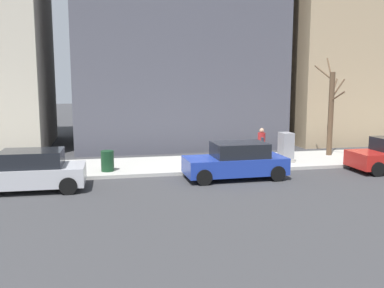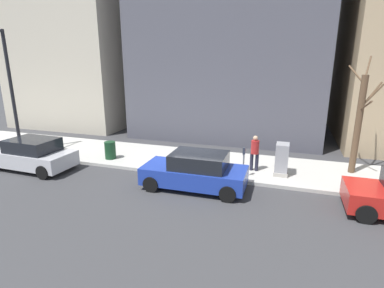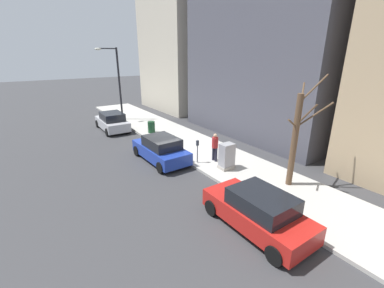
# 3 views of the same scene
# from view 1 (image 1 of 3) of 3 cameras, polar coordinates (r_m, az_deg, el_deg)

# --- Properties ---
(ground_plane) EXTENTS (120.00, 120.00, 0.00)m
(ground_plane) POSITION_cam_1_polar(r_m,az_deg,el_deg) (18.94, 3.47, -3.99)
(ground_plane) COLOR #38383A
(sidewalk) EXTENTS (4.00, 36.00, 0.15)m
(sidewalk) POSITION_cam_1_polar(r_m,az_deg,el_deg) (20.81, 2.00, -2.63)
(sidewalk) COLOR #B2AFA8
(sidewalk) RESTS_ON ground
(parked_car_blue) EXTENTS (1.98, 4.23, 1.52)m
(parked_car_blue) POSITION_cam_1_polar(r_m,az_deg,el_deg) (17.98, 5.89, -2.30)
(parked_car_blue) COLOR #1E389E
(parked_car_blue) RESTS_ON ground
(parked_car_silver) EXTENTS (2.01, 4.24, 1.52)m
(parked_car_silver) POSITION_cam_1_polar(r_m,az_deg,el_deg) (17.06, -20.97, -3.42)
(parked_car_silver) COLOR #B7B7BC
(parked_car_silver) RESTS_ON ground
(parking_meter) EXTENTS (0.14, 0.10, 1.35)m
(parking_meter) POSITION_cam_1_polar(r_m,az_deg,el_deg) (19.87, 9.33, -0.62)
(parking_meter) COLOR slate
(parking_meter) RESTS_ON sidewalk
(utility_box) EXTENTS (0.83, 0.61, 1.43)m
(utility_box) POSITION_cam_1_polar(r_m,az_deg,el_deg) (21.26, 12.41, -0.46)
(utility_box) COLOR #A8A399
(utility_box) RESTS_ON sidewalk
(bare_tree) EXTENTS (2.22, 1.49, 5.15)m
(bare_tree) POSITION_cam_1_polar(r_m,az_deg,el_deg) (23.68, 18.03, 4.30)
(bare_tree) COLOR brown
(bare_tree) RESTS_ON sidewalk
(trash_bin) EXTENTS (0.56, 0.56, 0.90)m
(trash_bin) POSITION_cam_1_polar(r_m,az_deg,el_deg) (19.03, -11.20, -2.23)
(trash_bin) COLOR #14381E
(trash_bin) RESTS_ON sidewalk
(pedestrian_near_meter) EXTENTS (0.36, 0.40, 1.66)m
(pedestrian_near_meter) POSITION_cam_1_polar(r_m,az_deg,el_deg) (20.89, 9.24, 0.13)
(pedestrian_near_meter) COLOR #1E1E2D
(pedestrian_near_meter) RESTS_ON sidewalk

